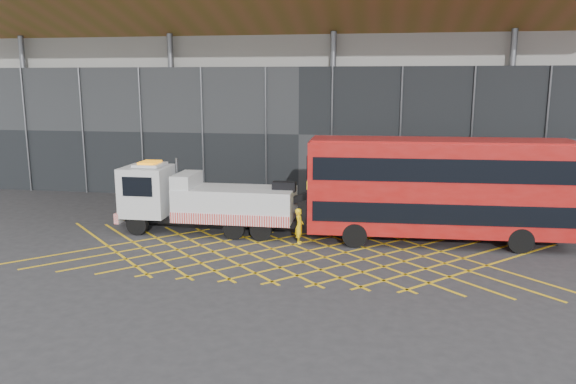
# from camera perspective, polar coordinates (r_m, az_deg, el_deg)

# --- Properties ---
(ground_plane) EXTENTS (120.00, 120.00, 0.00)m
(ground_plane) POSITION_cam_1_polar(r_m,az_deg,el_deg) (24.28, -7.63, -6.02)
(ground_plane) COLOR #29292C
(road_markings) EXTENTS (23.16, 7.16, 0.01)m
(road_markings) POSITION_cam_1_polar(r_m,az_deg,el_deg) (23.55, -0.13, -6.44)
(road_markings) COLOR gold
(road_markings) RESTS_ON ground_plane
(construction_building) EXTENTS (55.00, 23.97, 18.00)m
(construction_building) POSITION_cam_1_polar(r_m,az_deg,el_deg) (40.89, 2.52, 13.73)
(construction_building) COLOR gray
(construction_building) RESTS_ON ground_plane
(recovery_truck) EXTENTS (9.85, 2.36, 3.44)m
(recovery_truck) POSITION_cam_1_polar(r_m,az_deg,el_deg) (27.04, -8.80, -0.79)
(recovery_truck) COLOR black
(recovery_truck) RESTS_ON ground_plane
(bus_towed) EXTENTS (11.57, 3.19, 4.66)m
(bus_towed) POSITION_cam_1_polar(r_m,az_deg,el_deg) (25.66, 15.02, 0.59)
(bus_towed) COLOR #9E0F0C
(bus_towed) RESTS_ON ground_plane
(worker) EXTENTS (0.44, 0.62, 1.60)m
(worker) POSITION_cam_1_polar(r_m,az_deg,el_deg) (25.07, 1.16, -3.47)
(worker) COLOR yellow
(worker) RESTS_ON ground_plane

